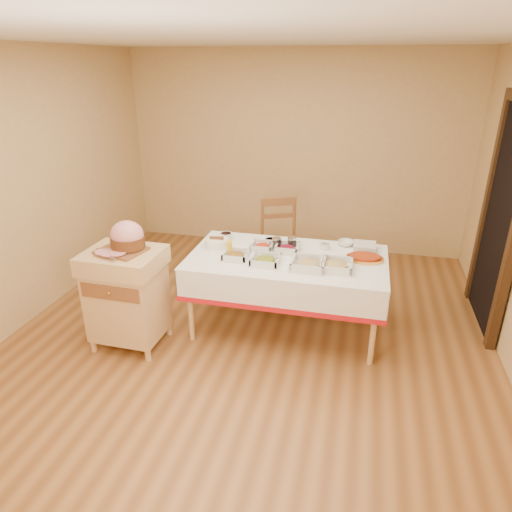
{
  "coord_description": "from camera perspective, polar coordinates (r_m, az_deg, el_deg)",
  "views": [
    {
      "loc": [
        0.92,
        -3.54,
        2.44
      ],
      "look_at": [
        0.02,
        0.2,
        0.78
      ],
      "focal_mm": 32.0,
      "sensor_mm": 36.0,
      "label": 1
    }
  ],
  "objects": [
    {
      "name": "serving_dish_f",
      "position": [
        4.34,
        3.93,
        0.98
      ],
      "size": [
        0.23,
        0.22,
        0.11
      ],
      "color": "silver",
      "rests_on": "dining_table"
    },
    {
      "name": "room_shell",
      "position": [
        3.83,
        -1.05,
        6.03
      ],
      "size": [
        5.0,
        5.0,
        5.0
      ],
      "color": "#935C2D",
      "rests_on": "ground"
    },
    {
      "name": "small_bowl_right",
      "position": [
        4.44,
        8.55,
        1.25
      ],
      "size": [
        0.1,
        0.1,
        0.05
      ],
      "color": "silver",
      "rests_on": "dining_table"
    },
    {
      "name": "preserve_jar_left",
      "position": [
        4.4,
        2.59,
        1.54
      ],
      "size": [
        0.09,
        0.09,
        0.11
      ],
      "color": "silver",
      "rests_on": "dining_table"
    },
    {
      "name": "dining_table",
      "position": [
        4.31,
        3.89,
        -2.05
      ],
      "size": [
        1.82,
        1.02,
        0.76
      ],
      "color": "#DEB47A",
      "rests_on": "ground"
    },
    {
      "name": "dining_chair",
      "position": [
        5.28,
        3.12,
        1.84
      ],
      "size": [
        0.58,
        0.57,
        0.99
      ],
      "color": "brown",
      "rests_on": "ground"
    },
    {
      "name": "serving_dish_e",
      "position": [
        4.38,
        0.81,
        1.2
      ],
      "size": [
        0.22,
        0.21,
        0.1
      ],
      "color": "silver",
      "rests_on": "dining_table"
    },
    {
      "name": "doorway",
      "position": [
        4.81,
        28.43,
        4.44
      ],
      "size": [
        0.09,
        1.1,
        2.2
      ],
      "color": "black",
      "rests_on": "ground"
    },
    {
      "name": "preserve_jar_right",
      "position": [
        4.42,
        4.52,
        1.62
      ],
      "size": [
        0.09,
        0.09,
        0.11
      ],
      "color": "silver",
      "rests_on": "dining_table"
    },
    {
      "name": "serving_dish_d",
      "position": [
        4.03,
        9.97,
        -1.14
      ],
      "size": [
        0.28,
        0.28,
        0.11
      ],
      "color": "silver",
      "rests_on": "dining_table"
    },
    {
      "name": "ham_on_board",
      "position": [
        4.05,
        -15.89,
        2.13
      ],
      "size": [
        0.41,
        0.39,
        0.27
      ],
      "color": "brown",
      "rests_on": "butcher_cart"
    },
    {
      "name": "small_bowl_left",
      "position": [
        4.66,
        -3.76,
        2.57
      ],
      "size": [
        0.13,
        0.13,
        0.06
      ],
      "color": "silver",
      "rests_on": "dining_table"
    },
    {
      "name": "butcher_cart",
      "position": [
        4.25,
        -15.84,
        -4.44
      ],
      "size": [
        0.66,
        0.56,
        0.92
      ],
      "color": "#DEB47A",
      "rests_on": "ground"
    },
    {
      "name": "bread_basket",
      "position": [
        4.45,
        -4.93,
        1.63
      ],
      "size": [
        0.23,
        0.23,
        0.1
      ],
      "color": "white",
      "rests_on": "dining_table"
    },
    {
      "name": "plate_stack",
      "position": [
        4.49,
        13.41,
        1.12
      ],
      "size": [
        0.21,
        0.21,
        0.06
      ],
      "color": "silver",
      "rests_on": "dining_table"
    },
    {
      "name": "brass_platter",
      "position": [
        4.27,
        13.44,
        -0.24
      ],
      "size": [
        0.34,
        0.24,
        0.04
      ],
      "color": "gold",
      "rests_on": "dining_table"
    },
    {
      "name": "serving_dish_b",
      "position": [
        4.08,
        1.19,
        -0.53
      ],
      "size": [
        0.24,
        0.24,
        0.1
      ],
      "color": "silver",
      "rests_on": "dining_table"
    },
    {
      "name": "serving_dish_a",
      "position": [
        4.18,
        -2.51,
        0.07
      ],
      "size": [
        0.22,
        0.22,
        0.1
      ],
      "color": "silver",
      "rests_on": "dining_table"
    },
    {
      "name": "bowl_white_imported",
      "position": [
        4.53,
        3.25,
        1.76
      ],
      "size": [
        0.19,
        0.19,
        0.04
      ],
      "primitive_type": "imported",
      "rotation": [
        0.0,
        0.0,
        -0.38
      ],
      "color": "silver",
      "rests_on": "dining_table"
    },
    {
      "name": "small_bowl_mid",
      "position": [
        4.5,
        1.94,
        1.83
      ],
      "size": [
        0.13,
        0.13,
        0.05
      ],
      "color": "navy",
      "rests_on": "dining_table"
    },
    {
      "name": "serving_dish_c",
      "position": [
        4.01,
        6.56,
        -0.97
      ],
      "size": [
        0.29,
        0.29,
        0.12
      ],
      "color": "silver",
      "rests_on": "dining_table"
    },
    {
      "name": "mustard_bottle",
      "position": [
        4.26,
        -3.38,
        1.11
      ],
      "size": [
        0.05,
        0.05,
        0.17
      ],
      "color": "yellow",
      "rests_on": "dining_table"
    },
    {
      "name": "bowl_small_imported",
      "position": [
        4.56,
        11.16,
        1.6
      ],
      "size": [
        0.21,
        0.21,
        0.05
      ],
      "primitive_type": "imported",
      "rotation": [
        0.0,
        0.0,
        0.43
      ],
      "color": "silver",
      "rests_on": "dining_table"
    }
  ]
}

